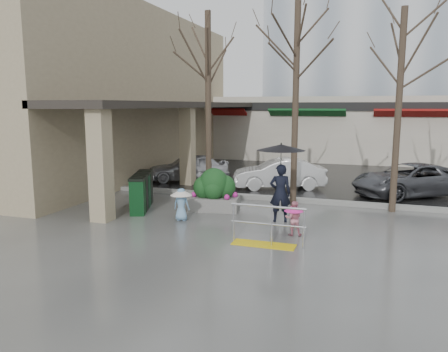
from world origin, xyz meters
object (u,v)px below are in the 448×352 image
Objects in this scene: child_blue at (181,200)px; car_b at (279,174)px; tree_west at (208,60)px; planter at (214,190)px; news_boxes at (142,191)px; woman at (281,173)px; tree_midwest at (297,53)px; tree_mideast at (401,61)px; handrail at (266,231)px; car_c at (410,180)px; child_pink at (294,216)px; car_a at (189,167)px.

car_b is at bearing -110.86° from child_blue.
tree_west is 3.89× the size of planter.
woman is at bearing -21.51° from news_boxes.
tree_midwest is 5.49m from car_b.
tree_mideast is 2.72× the size of woman.
woman is 5.43m from car_b.
tree_mideast is (3.14, 4.80, 4.48)m from handrail.
handrail reaches higher than child_blue.
car_c is (6.37, 4.67, -0.05)m from planter.
tree_west reaches higher than car_c.
tree_midwest is at bearing 6.25° from news_boxes.
news_boxes is at bearing -166.40° from planter.
handrail is 2.01× the size of child_pink.
car_c is at bearing 36.27° from planter.
tree_midwest is 4.00× the size of planter.
tree_mideast is 5.30m from woman.
woman is 0.53× the size of car_c.
woman is at bearing -89.34° from tree_midwest.
tree_west is 5.55m from child_blue.
tree_midwest is at bearing -87.99° from car_c.
car_a is at bearing 124.07° from tree_west.
news_boxes is at bearing 153.28° from handrail.
car_a is at bearing -61.42° from child_pink.
planter is 5.98m from car_a.
planter is 4.71m from car_b.
car_c is at bearing 75.96° from tree_mideast.
child_blue is 2.11m from news_boxes.
child_pink is (-2.64, -3.74, -4.32)m from tree_mideast.
tree_mideast is 10.28m from car_a.
tree_west is 6.74× the size of child_blue.
woman is at bearing -75.84° from child_pink.
woman is 0.63× the size of car_b.
car_a is 0.97× the size of car_b.
child_pink is at bearing -79.94° from tree_midwest.
car_a is (-6.12, 7.08, 0.09)m from child_pink.
handrail is 5.49m from news_boxes.
car_b is at bearing 52.92° from tree_west.
handrail is 0.51× the size of car_a.
tree_west is 1.78× the size of car_b.
news_boxes is (-2.40, -0.58, -0.08)m from planter.
car_a and car_c have the same top height.
planter is (-5.64, -1.76, -4.18)m from tree_mideast.
car_b is (1.75, 6.07, 0.00)m from child_blue.
child_blue is 9.26m from car_c.
woman is 4.85m from news_boxes.
woman reaches higher than child_blue.
car_c reaches higher than news_boxes.
child_blue is 0.58× the size of planter.
child_blue is 0.26× the size of car_b.
news_boxes is (-1.54, -2.34, -4.48)m from tree_west.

